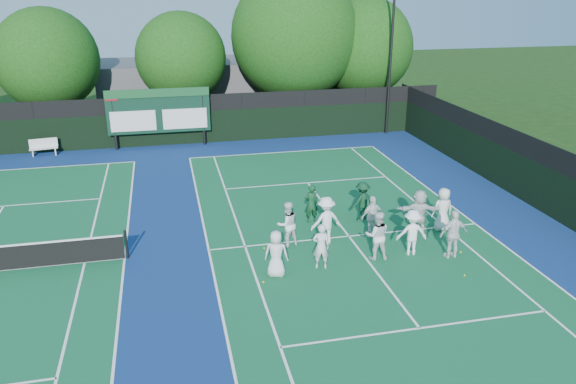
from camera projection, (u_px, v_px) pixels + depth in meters
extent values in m
plane|color=#17350E|center=(357.00, 247.00, 21.11)|extent=(120.00, 120.00, 0.00)
cube|color=navy|center=(195.00, 252.00, 20.79)|extent=(34.00, 32.00, 0.01)
cube|color=#125B32|center=(349.00, 236.00, 22.02)|extent=(10.97, 23.77, 0.00)
cube|color=white|center=(284.00, 152.00, 32.87)|extent=(10.97, 0.08, 0.00)
cube|color=white|center=(209.00, 250.00, 20.89)|extent=(0.08, 23.77, 0.00)
cube|color=white|center=(475.00, 224.00, 23.15)|extent=(0.08, 23.77, 0.00)
cube|color=white|center=(245.00, 246.00, 21.17)|extent=(0.08, 23.77, 0.00)
cube|color=white|center=(445.00, 227.00, 22.87)|extent=(0.08, 23.77, 0.00)
cube|color=white|center=(420.00, 328.00, 16.18)|extent=(8.23, 0.08, 0.00)
cube|color=white|center=(308.00, 183.00, 27.86)|extent=(8.23, 0.08, 0.00)
cube|color=white|center=(349.00, 236.00, 22.02)|extent=(0.08, 12.80, 0.00)
cube|color=white|center=(29.00, 168.00, 29.99)|extent=(10.97, 0.08, 0.00)
cube|color=white|center=(125.00, 258.00, 20.27)|extent=(0.08, 23.77, 0.00)
cube|color=white|center=(85.00, 262.00, 19.98)|extent=(0.08, 23.77, 0.00)
cube|color=white|center=(4.00, 206.00, 24.98)|extent=(8.23, 0.08, 0.00)
cube|color=black|center=(177.00, 128.00, 34.13)|extent=(34.00, 0.08, 2.00)
cube|color=black|center=(175.00, 104.00, 33.60)|extent=(34.00, 0.05, 1.00)
cube|color=black|center=(554.00, 195.00, 23.53)|extent=(0.08, 32.00, 2.00)
cube|color=black|center=(560.00, 161.00, 23.00)|extent=(0.05, 32.00, 1.00)
cylinder|color=black|center=(114.00, 121.00, 32.76)|extent=(0.16, 0.16, 3.50)
cylinder|color=black|center=(203.00, 116.00, 33.83)|extent=(0.16, 0.16, 3.50)
cube|color=black|center=(159.00, 111.00, 33.14)|extent=(6.00, 0.15, 2.60)
cube|color=#154923|center=(157.00, 93.00, 32.66)|extent=(6.00, 0.05, 0.50)
cube|color=silver|center=(133.00, 121.00, 32.91)|extent=(2.60, 0.04, 1.20)
cube|color=silver|center=(185.00, 119.00, 33.53)|extent=(2.60, 0.04, 1.20)
cube|color=#9F0D1A|center=(111.00, 97.00, 32.16)|extent=(0.70, 0.04, 0.50)
cube|color=#515156|center=(226.00, 87.00, 41.91)|extent=(18.00, 6.00, 4.00)
cylinder|color=black|center=(391.00, 56.00, 35.23)|extent=(0.16, 0.16, 10.00)
cylinder|color=black|center=(126.00, 245.00, 20.10)|extent=(0.10, 0.10, 1.10)
cube|color=silver|center=(44.00, 148.00, 32.13)|extent=(1.57, 0.64, 0.06)
cube|color=silver|center=(43.00, 143.00, 32.17)|extent=(1.52, 0.30, 0.51)
cube|color=silver|center=(33.00, 153.00, 32.08)|extent=(0.12, 0.36, 0.41)
cube|color=silver|center=(55.00, 151.00, 32.33)|extent=(0.12, 0.36, 0.41)
cylinder|color=black|center=(56.00, 118.00, 35.69)|extent=(0.44, 0.44, 2.53)
sphere|color=#113D0D|center=(47.00, 60.00, 34.42)|extent=(6.29, 6.29, 6.29)
sphere|color=#113D0D|center=(59.00, 69.00, 35.04)|extent=(4.40, 4.40, 4.40)
cylinder|color=black|center=(185.00, 111.00, 37.35)|extent=(0.44, 0.44, 2.62)
sphere|color=#113D0D|center=(181.00, 57.00, 36.12)|extent=(5.80, 5.80, 5.80)
sphere|color=#113D0D|center=(191.00, 66.00, 36.73)|extent=(4.06, 4.06, 4.06)
cylinder|color=black|center=(295.00, 104.00, 38.88)|extent=(0.44, 0.44, 2.78)
sphere|color=#113D0D|center=(295.00, 36.00, 37.26)|extent=(8.54, 8.54, 8.54)
sphere|color=#113D0D|center=(302.00, 48.00, 37.96)|extent=(5.98, 5.98, 5.98)
cylinder|color=black|center=(361.00, 102.00, 39.91)|extent=(0.44, 0.44, 2.63)
sphere|color=#113D0D|center=(364.00, 47.00, 38.55)|extent=(6.77, 6.77, 6.77)
sphere|color=#113D0D|center=(370.00, 56.00, 39.19)|extent=(4.74, 4.74, 4.74)
sphere|color=yellow|center=(263.00, 282.00, 18.62)|extent=(0.07, 0.07, 0.07)
sphere|color=yellow|center=(378.00, 223.00, 23.21)|extent=(0.07, 0.07, 0.07)
sphere|color=yellow|center=(465.00, 275.00, 19.04)|extent=(0.07, 0.07, 0.07)
sphere|color=yellow|center=(264.00, 248.00, 20.99)|extent=(0.07, 0.07, 0.07)
sphere|color=yellow|center=(310.00, 206.00, 24.92)|extent=(0.07, 0.07, 0.07)
sphere|color=yellow|center=(461.00, 252.00, 20.68)|extent=(0.07, 0.07, 0.07)
imported|color=silver|center=(276.00, 254.00, 18.81)|extent=(0.93, 0.75, 1.66)
imported|color=silver|center=(321.00, 246.00, 19.33)|extent=(0.67, 0.51, 1.66)
imported|color=silver|center=(377.00, 235.00, 20.00)|extent=(1.00, 0.85, 1.81)
imported|color=white|center=(412.00, 232.00, 20.33)|extent=(1.20, 0.79, 1.73)
imported|color=silver|center=(454.00, 234.00, 20.07)|extent=(1.09, 0.48, 1.83)
imported|color=white|center=(287.00, 224.00, 20.98)|extent=(1.00, 0.87, 1.77)
imported|color=white|center=(326.00, 220.00, 21.16)|extent=(1.31, 0.90, 1.87)
imported|color=silver|center=(372.00, 217.00, 21.75)|extent=(1.05, 0.60, 1.68)
imported|color=silver|center=(419.00, 212.00, 22.00)|extent=(1.78, 0.93, 1.83)
imported|color=silver|center=(443.00, 209.00, 22.31)|extent=(0.90, 0.62, 1.78)
imported|color=#103C20|center=(311.00, 204.00, 23.08)|extent=(0.62, 0.43, 1.64)
imported|color=#0E341E|center=(362.00, 201.00, 23.35)|extent=(1.21, 0.95, 1.65)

